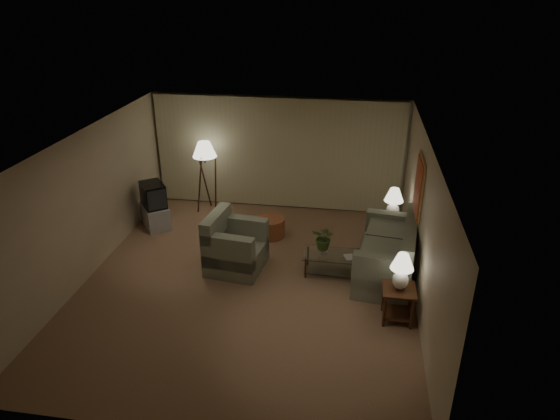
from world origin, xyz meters
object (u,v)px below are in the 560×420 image
Objects in this scene: side_table_far at (391,227)px; side_table_near at (398,298)px; table_lamp_near at (402,269)px; table_lamp_far at (394,201)px; coffee_table at (331,261)px; crt_tv at (153,195)px; armchair at (236,248)px; ottoman at (270,227)px; tv_cabinet at (156,216)px; floor_lamp at (206,175)px; vase at (324,250)px; sofa at (386,255)px.

side_table_near is at bearing -90.00° from side_table_far.
table_lamp_near is 2.60m from table_lamp_far.
coffee_table is 4.31m from crt_tv.
armchair is 1.83m from coffee_table.
ottoman is (0.42, 1.40, -0.23)m from armchair.
tv_cabinet is 2.64m from ottoman.
floor_lamp is 11.44× the size of vase.
table_lamp_far is at bearing 49.50° from coffee_table.
table_lamp_near is at bearing -40.45° from floor_lamp.
sofa is at bearing 38.29° from crt_tv.
crt_tv is (-5.20, 0.04, 0.36)m from side_table_far.
coffee_table is at bearing 33.66° from crt_tv.
ottoman is (-1.40, 1.32, -0.07)m from coffee_table.
table_lamp_far reaches higher than coffee_table.
tv_cabinet is 1.20× the size of crt_tv.
side_table_near reaches higher than tv_cabinet.
vase is (2.97, -2.39, -0.41)m from floor_lamp.
crt_tv is (-5.05, 1.29, 0.33)m from sofa.
armchair is at bearing 19.14° from crt_tv.
ottoman is at bearing 51.14° from tv_cabinet.
crt_tv reaches higher than coffee_table.
armchair reaches higher than side_table_near.
table_lamp_far reaches higher than side_table_far.
side_table_far is at bearing -179.24° from sofa.
armchair is 2.68m from tv_cabinet.
sofa is 3.76× the size of side_table_far.
vase is at bearing -80.08° from armchair.
coffee_table is (-1.15, 1.25, -0.70)m from table_lamp_near.
side_table_near is 2.60m from side_table_far.
armchair is 2.17× the size of side_table_near.
table_lamp_near is 0.59× the size of coffee_table.
tv_cabinet is 1.48× the size of ottoman.
floor_lamp reaches higher than side_table_near.
tv_cabinet is at bearing 179.52° from table_lamp_far.
side_table_far is 0.35× the size of floor_lamp.
crt_tv is (-4.05, 1.39, 0.49)m from coffee_table.
coffee_table is (-1.15, -1.35, -0.13)m from side_table_far.
crt_tv is at bearing 160.32° from vase.
table_lamp_far is at bearing -179.24° from sofa.
tv_cabinet is at bearing -96.76° from sofa.
armchair is at bearing 158.54° from side_table_near.
armchair is 3.20m from side_table_near.
floor_lamp is at bearing 166.28° from side_table_far.
coffee_table is at bearing 33.66° from tv_cabinet.
crt_tv reaches higher than vase.
table_lamp_far is at bearing 90.00° from side_table_near.
side_table_near is at bearing 13.95° from sofa.
table_lamp_near is 0.37× the size of floor_lamp.
floor_lamp is at bearing 99.81° from crt_tv.
armchair is at bearing -177.47° from coffee_table.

